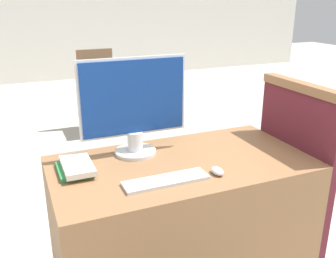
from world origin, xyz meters
The scene contains 8 objects.
wall_back centered at (0.00, 6.56, 1.40)m, with size 12.00×0.06×2.80m.
desk centered at (0.00, 0.37, 0.39)m, with size 1.38×0.74×0.77m.
carrel_divider centered at (0.72, 0.31, 0.59)m, with size 0.07×0.62×1.15m.
monitor centered at (-0.19, 0.57, 1.05)m, with size 0.60×0.23×0.54m.
keyboard centered at (-0.17, 0.18, 0.78)m, with size 0.42×0.12×0.02m.
mouse centered at (0.10, 0.16, 0.79)m, with size 0.05×0.09×0.03m.
book_stack centered at (-0.54, 0.47, 0.80)m, with size 0.17×0.27×0.05m.
far_chair centered at (0.19, 3.22, 0.55)m, with size 0.44×0.44×1.01m.
Camera 1 is at (-0.78, -1.29, 1.60)m, focal length 40.00 mm.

